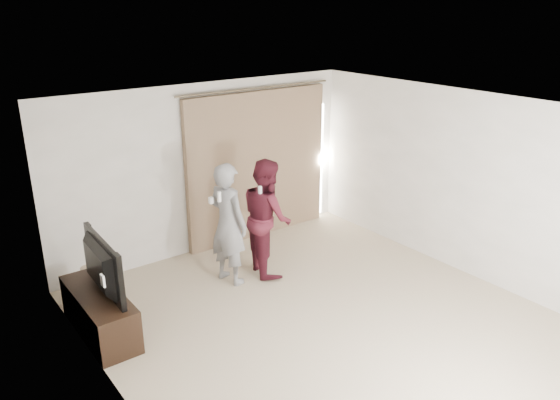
% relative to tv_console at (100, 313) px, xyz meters
% --- Properties ---
extents(floor, '(5.50, 5.50, 0.00)m').
position_rel_tv_console_xyz_m(floor, '(2.27, -1.40, -0.27)').
color(floor, beige).
rests_on(floor, ground).
extents(wall_back, '(5.00, 0.04, 2.60)m').
position_rel_tv_console_xyz_m(wall_back, '(2.27, 1.35, 1.03)').
color(wall_back, white).
rests_on(wall_back, ground).
extents(wall_left, '(0.04, 5.50, 2.60)m').
position_rel_tv_console_xyz_m(wall_left, '(-0.23, -1.40, 1.03)').
color(wall_left, white).
rests_on(wall_left, ground).
extents(ceiling, '(5.00, 5.50, 0.01)m').
position_rel_tv_console_xyz_m(ceiling, '(2.27, -1.40, 2.33)').
color(ceiling, white).
rests_on(ceiling, wall_back).
extents(curtain, '(2.80, 0.11, 2.46)m').
position_rel_tv_console_xyz_m(curtain, '(3.18, 1.28, 0.94)').
color(curtain, '#8B6F55').
rests_on(curtain, ground).
extents(tv_console, '(0.48, 1.38, 0.53)m').
position_rel_tv_console_xyz_m(tv_console, '(0.00, 0.00, 0.00)').
color(tv_console, black).
rests_on(tv_console, ground).
extents(tv, '(0.19, 1.16, 0.67)m').
position_rel_tv_console_xyz_m(tv, '(0.00, 0.00, 0.60)').
color(tv, black).
rests_on(tv, tv_console).
extents(scratching_post, '(0.35, 0.35, 0.47)m').
position_rel_tv_console_xyz_m(scratching_post, '(0.17, 0.84, -0.08)').
color(scratching_post, tan).
rests_on(scratching_post, ground).
extents(person_man, '(0.55, 0.70, 1.72)m').
position_rel_tv_console_xyz_m(person_man, '(1.91, 0.19, 0.59)').
color(person_man, gray).
rests_on(person_man, ground).
extents(person_woman, '(0.83, 0.96, 1.68)m').
position_rel_tv_console_xyz_m(person_woman, '(2.51, 0.13, 0.58)').
color(person_woman, '#511724').
rests_on(person_woman, ground).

